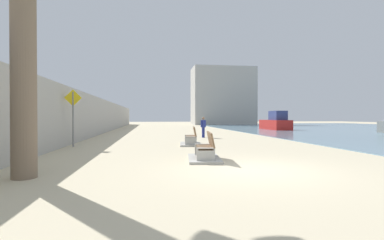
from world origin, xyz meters
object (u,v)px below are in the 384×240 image
Objects in this scene: boat_far_left at (276,123)px; pedestrian_sign at (73,111)px; bench_far at (191,141)px; bench_near at (205,153)px; person_walking at (203,126)px.

pedestrian_sign is (-18.32, -16.12, 0.96)m from boat_far_left.
boat_far_left reaches higher than bench_far.
bench_near is 0.44× the size of boat_far_left.
boat_far_left reaches higher than person_walking.
boat_far_left is at bearing 59.37° from bench_near.
person_walking is (1.90, 10.33, 0.63)m from bench_near.
pedestrian_sign is (-7.66, -5.25, 0.94)m from person_walking.
bench_far is at bearing -107.92° from person_walking.
bench_far is (0.26, 5.27, 0.00)m from bench_near.
person_walking is (1.64, 5.06, 0.63)m from bench_far.
bench_near and bench_far have the same top height.
boat_far_left is (12.29, 15.93, 0.60)m from bench_far.
pedestrian_sign is at bearing -178.24° from bench_far.
boat_far_left is 24.42m from pedestrian_sign.
bench_near is 1.00× the size of bench_far.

